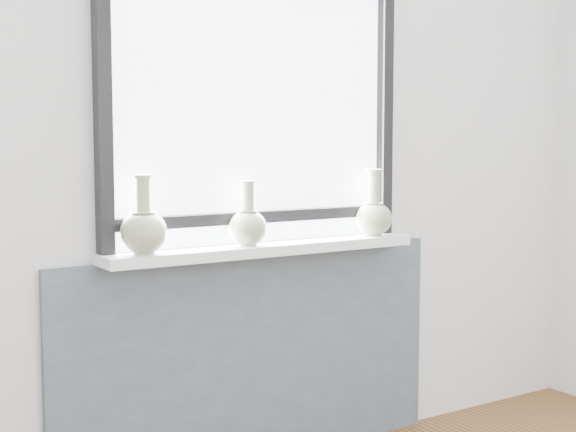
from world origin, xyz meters
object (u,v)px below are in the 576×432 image
windowsill (266,249)px  vase_a (144,229)px  vase_b (248,224)px  vase_c (374,215)px

windowsill → vase_a: 0.52m
vase_b → vase_c: (0.61, 0.00, 0.01)m
vase_a → windowsill: bearing=2.7°
windowsill → vase_a: (-0.51, -0.02, 0.11)m
windowsill → vase_c: (0.52, -0.01, 0.11)m
vase_b → vase_c: 0.61m
windowsill → vase_b: bearing=-171.6°
vase_c → vase_a: bearing=-179.3°
vase_b → vase_c: vase_c is taller
windowsill → vase_c: vase_c is taller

